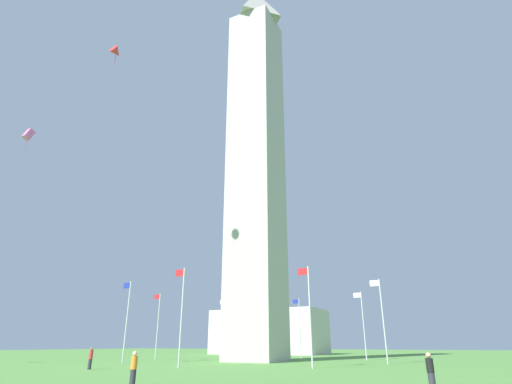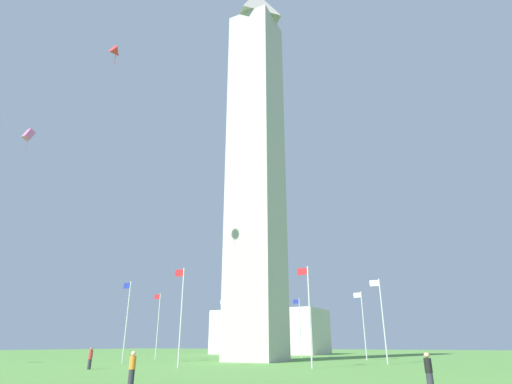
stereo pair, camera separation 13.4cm
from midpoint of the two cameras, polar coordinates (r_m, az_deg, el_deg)
name	(u,v)px [view 2 (the right image)]	position (r m, az deg, el deg)	size (l,w,h in m)	color
ground_plane	(256,362)	(52.64, 0.08, -22.89)	(260.00, 260.00, 0.00)	#548C3D
obelisk_monument	(256,145)	(59.29, 0.07, 6.71)	(6.45, 6.45, 58.63)	#B7B2A8
flagpole_n	(158,323)	(61.19, -13.66, -17.53)	(1.12, 0.14, 8.85)	silver
flagpole_ne	(127,317)	(50.04, -17.75, -16.55)	(1.12, 0.14, 8.85)	silver
flagpole_e	(181,311)	(39.55, -10.47, -16.28)	(1.12, 0.14, 8.85)	silver
flagpole_se	(309,311)	(38.41, 7.61, -16.31)	(1.12, 0.14, 8.85)	silver
flagpole_s	(382,316)	(47.84, 17.52, -16.42)	(1.12, 0.14, 8.85)	silver
flagpole_sw	(363,322)	(59.40, 14.99, -17.34)	(1.12, 0.14, 8.85)	silver
flagpole_w	(300,325)	(66.85, 6.27, -18.19)	(1.12, 0.14, 8.85)	silver
flagpole_nw	(225,325)	(67.51, -4.33, -18.27)	(1.12, 0.14, 8.85)	silver
person_red_shirt	(90,358)	(39.18, -22.32, -20.94)	(0.32, 0.32, 1.74)	#2D2D38
person_black_shirt	(429,373)	(20.80, 23.47, -22.39)	(0.32, 0.32, 1.63)	#2D2D38
person_orange_shirt	(132,369)	(22.69, -16.96, -22.83)	(0.32, 0.32, 1.65)	#2D2D38
kite_pink_box	(29,135)	(50.79, -29.43, 7.08)	(0.70, 1.10, 2.55)	pink
kite_red_delta	(116,52)	(49.83, -19.13, 18.18)	(1.18, 1.42, 2.29)	red
distant_building	(270,332)	(92.43, 2.03, -19.19)	(23.38, 12.47, 8.95)	beige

